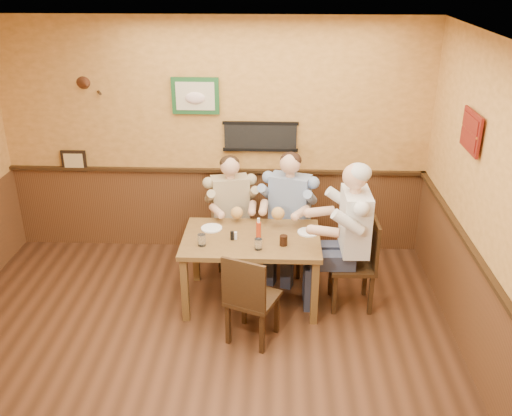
{
  "coord_description": "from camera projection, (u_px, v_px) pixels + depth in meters",
  "views": [
    {
      "loc": [
        0.75,
        -3.91,
        3.39
      ],
      "look_at": [
        0.54,
        1.21,
        1.1
      ],
      "focal_mm": 40.0,
      "sensor_mm": 36.0,
      "label": 1
    }
  ],
  "objects": [
    {
      "name": "chair_near_side",
      "position": [
        253.0,
        296.0,
        5.32
      ],
      "size": [
        0.56,
        0.56,
        0.94
      ],
      "primitive_type": null,
      "rotation": [
        0.0,
        0.0,
        2.75
      ],
      "color": "#342210",
      "rests_on": "ground"
    },
    {
      "name": "hot_sauce_bottle",
      "position": [
        259.0,
        230.0,
        5.74
      ],
      "size": [
        0.06,
        0.06,
        0.2
      ],
      "primitive_type": "cylinder",
      "rotation": [
        0.0,
        0.0,
        -0.15
      ],
      "color": "#B63413",
      "rests_on": "dining_table"
    },
    {
      "name": "chair_right_end",
      "position": [
        352.0,
        263.0,
        5.84
      ],
      "size": [
        0.47,
        0.47,
        0.99
      ],
      "primitive_type": null,
      "rotation": [
        0.0,
        0.0,
        -1.55
      ],
      "color": "#342210",
      "rests_on": "ground"
    },
    {
      "name": "plate_far_left",
      "position": [
        212.0,
        228.0,
        5.98
      ],
      "size": [
        0.24,
        0.24,
        0.01
      ],
      "primitive_type": "cylinder",
      "rotation": [
        0.0,
        0.0,
        0.11
      ],
      "color": "white",
      "rests_on": "dining_table"
    },
    {
      "name": "diner_white_elder",
      "position": [
        353.0,
        245.0,
        5.76
      ],
      "size": [
        0.67,
        0.67,
        1.41
      ],
      "primitive_type": null,
      "rotation": [
        0.0,
        0.0,
        -1.55
      ],
      "color": "silver",
      "rests_on": "ground"
    },
    {
      "name": "dining_table",
      "position": [
        251.0,
        245.0,
        5.84
      ],
      "size": [
        1.4,
        0.9,
        0.75
      ],
      "color": "brown",
      "rests_on": "ground"
    },
    {
      "name": "diner_blue_polo",
      "position": [
        289.0,
        219.0,
        6.45
      ],
      "size": [
        0.75,
        0.75,
        1.29
      ],
      "primitive_type": null,
      "rotation": [
        0.0,
        0.0,
        -0.3
      ],
      "color": "#778DB3",
      "rests_on": "ground"
    },
    {
      "name": "plate_far_right",
      "position": [
        308.0,
        232.0,
        5.9
      ],
      "size": [
        0.27,
        0.27,
        0.01
      ],
      "primitive_type": "cylinder",
      "rotation": [
        0.0,
        0.0,
        -0.27
      ],
      "color": "white",
      "rests_on": "dining_table"
    },
    {
      "name": "room",
      "position": [
        199.0,
        193.0,
        4.44
      ],
      "size": [
        5.02,
        5.03,
        2.81
      ],
      "color": "#371E10",
      "rests_on": "ground"
    },
    {
      "name": "chair_back_left",
      "position": [
        231.0,
        232.0,
        6.65
      ],
      "size": [
        0.48,
        0.48,
        0.85
      ],
      "primitive_type": null,
      "rotation": [
        0.0,
        0.0,
        0.26
      ],
      "color": "#342210",
      "rests_on": "ground"
    },
    {
      "name": "pepper_shaker",
      "position": [
        232.0,
        236.0,
        5.74
      ],
      "size": [
        0.05,
        0.05,
        0.09
      ],
      "primitive_type": "cylinder",
      "rotation": [
        0.0,
        0.0,
        -0.42
      ],
      "color": "black",
      "rests_on": "dining_table"
    },
    {
      "name": "water_glass_mid",
      "position": [
        258.0,
        244.0,
        5.55
      ],
      "size": [
        0.08,
        0.08,
        0.11
      ],
      "primitive_type": "cylinder",
      "rotation": [
        0.0,
        0.0,
        0.03
      ],
      "color": "silver",
      "rests_on": "dining_table"
    },
    {
      "name": "diner_tan_shirt",
      "position": [
        231.0,
        217.0,
        6.57
      ],
      "size": [
        0.69,
        0.69,
        1.22
      ],
      "primitive_type": null,
      "rotation": [
        0.0,
        0.0,
        0.26
      ],
      "color": "tan",
      "rests_on": "ground"
    },
    {
      "name": "water_glass_left",
      "position": [
        202.0,
        240.0,
        5.62
      ],
      "size": [
        0.09,
        0.09,
        0.12
      ],
      "primitive_type": "cylinder",
      "rotation": [
        0.0,
        0.0,
        0.18
      ],
      "color": "white",
      "rests_on": "dining_table"
    },
    {
      "name": "cola_tumbler",
      "position": [
        284.0,
        240.0,
        5.63
      ],
      "size": [
        0.1,
        0.1,
        0.1
      ],
      "primitive_type": "cylinder",
      "rotation": [
        0.0,
        0.0,
        0.37
      ],
      "color": "black",
      "rests_on": "dining_table"
    },
    {
      "name": "chair_back_right",
      "position": [
        289.0,
        234.0,
        6.53
      ],
      "size": [
        0.52,
        0.52,
        0.9
      ],
      "primitive_type": null,
      "rotation": [
        0.0,
        0.0,
        -0.3
      ],
      "color": "#342210",
      "rests_on": "ground"
    },
    {
      "name": "salt_shaker",
      "position": [
        236.0,
        236.0,
        5.75
      ],
      "size": [
        0.04,
        0.04,
        0.08
      ],
      "primitive_type": "cylinder",
      "rotation": [
        0.0,
        0.0,
        -0.43
      ],
      "color": "white",
      "rests_on": "dining_table"
    }
  ]
}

